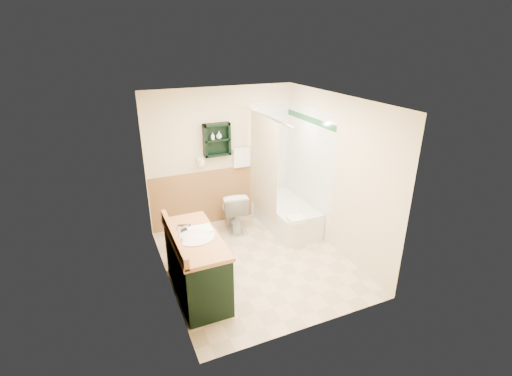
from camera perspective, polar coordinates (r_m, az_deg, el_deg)
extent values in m
plane|color=beige|center=(5.70, 0.05, -11.17)|extent=(3.00, 3.00, 0.00)
cube|color=#FCEAC5|center=(6.48, -5.39, 4.74)|extent=(2.60, 0.04, 2.40)
cube|color=#FCEAC5|center=(4.81, -14.53, -2.35)|extent=(0.04, 3.00, 2.40)
cube|color=#FCEAC5|center=(5.76, 12.17, 2.06)|extent=(0.04, 3.00, 2.40)
cube|color=white|center=(4.81, 0.06, 13.62)|extent=(2.60, 3.00, 0.04)
cube|color=black|center=(6.24, -6.04, 7.40)|extent=(0.45, 0.15, 0.55)
cylinder|color=silver|center=(5.77, 1.91, 10.86)|extent=(0.03, 1.60, 0.03)
cube|color=black|center=(4.93, -9.12, -11.60)|extent=(0.59, 1.32, 0.84)
cube|color=silver|center=(6.62, 4.37, -3.87)|extent=(0.69, 1.50, 0.46)
imported|color=silver|center=(6.42, -3.55, -3.44)|extent=(0.52, 0.79, 0.72)
cube|color=white|center=(4.80, -8.56, -6.44)|extent=(0.30, 0.23, 0.04)
imported|color=black|center=(4.84, -12.16, -5.19)|extent=(0.17, 0.07, 0.23)
cube|color=white|center=(5.84, 6.25, -4.82)|extent=(0.26, 0.21, 0.07)
imported|color=silver|center=(6.21, -6.68, 7.67)|extent=(0.06, 0.12, 0.05)
imported|color=silver|center=(6.23, -5.71, 7.98)|extent=(0.13, 0.14, 0.10)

